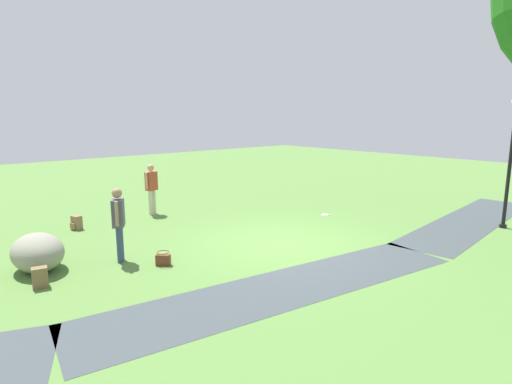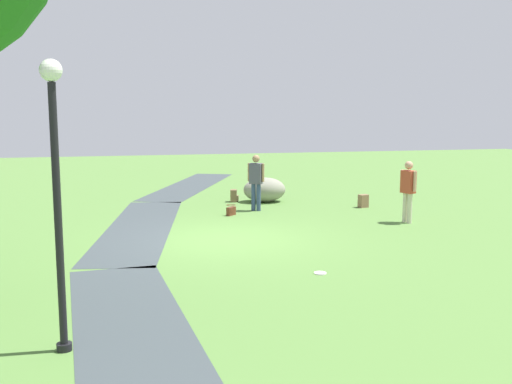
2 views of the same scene
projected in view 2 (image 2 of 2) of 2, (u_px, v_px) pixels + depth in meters
The scene contains 12 objects.
ground_plane at pixel (226, 240), 14.31m from camera, with size 48.00×48.00×0.00m, color #547E3A.
footpath_segment_near at pixel (138, 346), 8.03m from camera, with size 8.12×2.39×0.01m.
footpath_segment_mid at pixel (140, 227), 15.75m from camera, with size 8.16×2.85×0.01m.
footpath_segment_far at pixel (190, 186), 23.60m from camera, with size 8.03×4.53×0.01m.
lamp_post at pixel (56, 176), 7.58m from camera, with size 0.28×0.28×3.75m.
lawn_boulder at pixel (265, 190), 19.73m from camera, with size 1.10×1.43×0.80m.
woman_with_handbag at pixel (256, 179), 18.03m from camera, with size 0.39×0.46×1.68m.
man_near_boulder at pixel (408, 187), 16.21m from camera, with size 0.49×0.35×1.67m.
handbag_on_grass at pixel (231, 211), 17.40m from camera, with size 0.38×0.38×0.31m.
backpack_by_boulder at pixel (234, 196), 19.77m from camera, with size 0.32×0.31×0.40m.
spare_backpack_on_lawn at pixel (363, 201), 18.72m from camera, with size 0.32×0.32×0.40m.
frisbee_on_grass at pixel (320, 273), 11.47m from camera, with size 0.24×0.24×0.02m.
Camera 2 is at (-13.82, 2.26, 3.21)m, focal length 42.40 mm.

